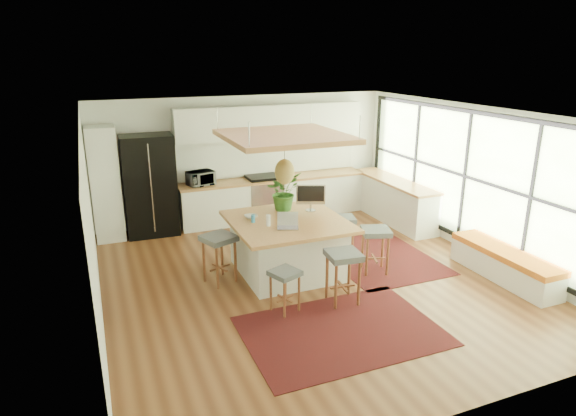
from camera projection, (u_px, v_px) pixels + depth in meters
name	position (u px, v px, depth m)	size (l,w,h in m)	color
floor	(310.00, 278.00, 8.19)	(7.00, 7.00, 0.00)	brown
ceiling	(313.00, 114.00, 7.37)	(7.00, 7.00, 0.00)	white
wall_back	(245.00, 158.00, 10.87)	(6.50, 6.50, 0.00)	white
wall_front	(466.00, 299.00, 4.69)	(6.50, 6.50, 0.00)	white
wall_left	(91.00, 227.00, 6.62)	(7.00, 7.00, 0.00)	white
wall_right	(475.00, 181.00, 8.95)	(7.00, 7.00, 0.00)	white
window_wall	(474.00, 178.00, 8.92)	(0.10, 6.20, 2.60)	black
pantry	(105.00, 184.00, 9.60)	(0.55, 0.60, 2.25)	white
back_counter_base	(274.00, 199.00, 11.06)	(4.20, 0.60, 0.88)	white
back_counter_top	(274.00, 179.00, 10.92)	(4.24, 0.64, 0.05)	#A66A3B
backsplash	(269.00, 156.00, 11.05)	(4.20, 0.02, 0.80)	white
upper_cabinets	(271.00, 121.00, 10.67)	(4.20, 0.34, 0.70)	white
range	(263.00, 197.00, 10.95)	(0.76, 0.62, 1.00)	#A5A5AA
right_counter_base	(394.00, 201.00, 10.88)	(0.60, 2.50, 0.88)	white
right_counter_top	(395.00, 181.00, 10.74)	(0.64, 2.54, 0.05)	#A66A3B
window_bench	(504.00, 264.00, 8.11)	(0.52, 2.00, 0.50)	white
ceiling_panel	(285.00, 153.00, 7.82)	(1.86, 1.86, 0.80)	#A66A3B
rug_near	(342.00, 331.00, 6.64)	(2.60, 1.80, 0.01)	black
rug_right	(374.00, 255.00, 9.13)	(1.80, 2.60, 0.01)	black
fridge	(150.00, 189.00, 9.98)	(1.01, 0.79, 2.04)	black
island	(288.00, 246.00, 8.30)	(1.85, 1.85, 0.93)	#A66A3B
stool_near_left	(285.00, 289.00, 7.06)	(0.38, 0.38, 0.64)	#4D5155
stool_near_right	(343.00, 280.00, 7.32)	(0.47, 0.47, 0.80)	#4D5155
stool_right_front	(375.00, 252.00, 8.34)	(0.46, 0.46, 0.77)	#4D5155
stool_right_back	(342.00, 236.00, 9.07)	(0.43, 0.43, 0.73)	#4D5155
stool_left_side	(220.00, 261.00, 7.97)	(0.47, 0.47, 0.80)	#4D5155
laptop	(288.00, 221.00, 7.75)	(0.33, 0.35, 0.25)	#A5A5AA
monitor	(311.00, 196.00, 8.56)	(0.52, 0.18, 0.48)	#A5A5AA
microwave	(201.00, 177.00, 10.26)	(0.53, 0.30, 0.36)	#A5A5AA
island_plant	(283.00, 196.00, 8.63)	(0.59, 0.66, 0.51)	#1E4C19
island_bowl	(251.00, 217.00, 8.24)	(0.22, 0.22, 0.05)	beige
island_bottle_0	(254.00, 217.00, 8.02)	(0.07, 0.07, 0.19)	#3593D5
island_bottle_1	(268.00, 220.00, 7.86)	(0.07, 0.07, 0.19)	white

